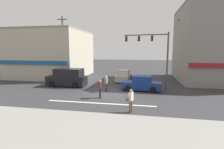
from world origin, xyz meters
name	(u,v)px	position (x,y,z in m)	size (l,w,h in m)	color
ground_plane	(109,93)	(0.00, 0.00, 0.00)	(120.00, 120.00, 0.00)	#333335
lane_marking_stripe	(100,103)	(0.00, -3.50, 0.00)	(9.00, 0.24, 0.01)	silver
sidewalk_curb	(76,130)	(0.00, -8.50, 0.08)	(40.00, 5.00, 0.16)	gray
building_left_block	(53,54)	(-11.41, 9.74, 3.70)	(10.69, 10.82, 7.40)	#B7AD99
building_right_corner	(220,44)	(13.47, 9.51, 5.11)	(10.59, 11.11, 10.22)	gray
utility_pole_near_left	(63,48)	(-7.55, 5.82, 4.54)	(1.40, 0.22, 8.77)	brown
utility_pole_far_right	(181,48)	(8.52, 9.62, 4.56)	(1.40, 0.22, 8.81)	brown
traffic_light_mast	(155,50)	(4.62, 3.08, 4.30)	(4.86, 0.77, 6.20)	#47474C
sedan_waiting_far	(141,84)	(3.21, 1.79, 0.71)	(4.21, 2.10, 1.58)	navy
van_parked_curbside	(67,78)	(-5.50, 2.42, 1.01)	(4.63, 2.09, 2.11)	black
sedan_crossing_center	(124,76)	(0.68, 7.06, 0.71)	(2.01, 4.17, 1.58)	#B7B29E
pedestrian_foreground_with_bag	(131,99)	(2.63, -5.18, 0.95)	(0.51, 0.64, 1.67)	#4C4742
pedestrian_mid_crossing	(106,83)	(-0.34, 0.46, 0.95)	(0.33, 0.54, 1.67)	#333338
pedestrian_far_side	(100,88)	(-0.35, -1.97, 0.95)	(0.36, 0.52, 1.67)	#232838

